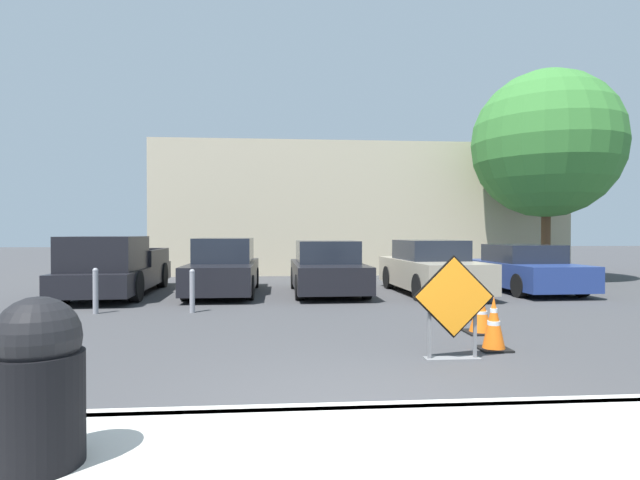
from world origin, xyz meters
The scene contains 18 objects.
ground_plane centered at (0.00, 10.00, 0.00)m, with size 96.00×96.00×0.00m, color #3D3D3F.
curb_lip centered at (0.00, 0.00, 0.07)m, with size 24.18×0.20×0.14m.
road_closed_sign centered at (1.61, 2.03, 0.74)m, with size 1.11×0.20×1.40m.
traffic_cone_nearest centered at (2.39, 2.55, 0.38)m, with size 0.44×0.44×0.78m.
traffic_cone_second centered at (2.69, 3.75, 0.34)m, with size 0.52×0.52×0.69m.
traffic_cone_third centered at (2.98, 5.22, 0.33)m, with size 0.53×0.53×0.67m.
traffic_cone_fourth centered at (3.23, 6.48, 0.37)m, with size 0.42×0.42×0.76m.
traffic_cone_fifth centered at (3.52, 7.76, 0.35)m, with size 0.40×0.40×0.71m.
pickup_truck centered at (-5.14, 9.39, 0.73)m, with size 2.11×5.62×1.61m.
parked_car_nearest centered at (-2.27, 9.72, 0.70)m, with size 1.81×4.61×1.55m.
parked_car_second centered at (0.62, 9.52, 0.68)m, with size 1.99×4.28×1.48m.
parked_car_third centered at (3.51, 9.24, 0.70)m, with size 2.04×4.69×1.50m.
parked_car_fourth centered at (6.40, 9.57, 0.64)m, with size 2.04×4.37×1.36m.
trash_bin centered at (-2.31, -0.98, 0.71)m, with size 0.58×0.58×1.13m.
bollard_nearest centered at (-2.57, 6.36, 0.49)m, with size 0.12×0.12×0.93m.
bollard_second centered at (-4.57, 6.36, 0.51)m, with size 0.12×0.12×0.97m.
building_facade_backdrop centered at (2.73, 17.73, 2.70)m, with size 17.08×5.00×5.40m.
street_tree_behind_lot centered at (8.86, 12.83, 4.89)m, with size 5.26×5.26×7.52m.
Camera 1 is at (-0.70, -4.43, 1.70)m, focal length 28.00 mm.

